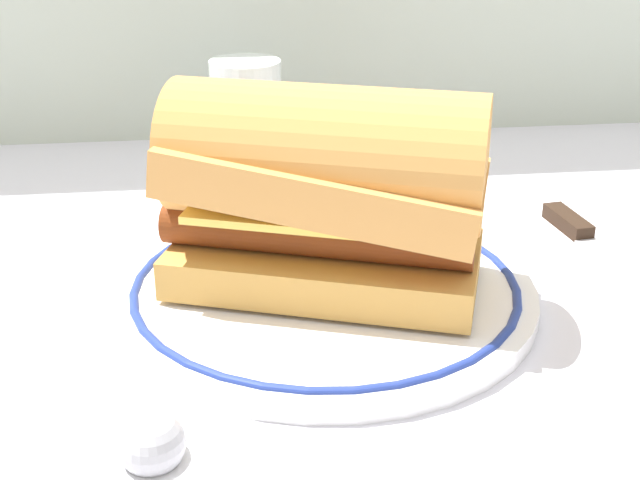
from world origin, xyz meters
TOP-DOWN VIEW (x-y plane):
  - ground_plane at (0.00, 0.00)m, footprint 1.50×1.50m
  - plate at (-0.00, -0.01)m, footprint 0.28×0.28m
  - sausage_sandwich at (-0.00, -0.01)m, footprint 0.22×0.16m
  - drinking_glass at (-0.04, 0.23)m, footprint 0.06×0.06m
  - butter_knife at (0.21, 0.06)m, footprint 0.04×0.16m

SIDE VIEW (x-z plane):
  - ground_plane at x=0.00m, z-range 0.00..0.00m
  - butter_knife at x=0.21m, z-range 0.00..0.01m
  - plate at x=0.00m, z-range 0.00..0.02m
  - drinking_glass at x=-0.04m, z-range -0.01..0.10m
  - sausage_sandwich at x=0.00m, z-range 0.02..0.15m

